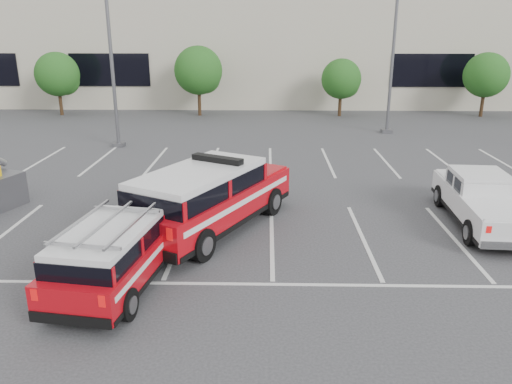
% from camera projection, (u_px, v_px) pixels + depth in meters
% --- Properties ---
extents(ground, '(120.00, 120.00, 0.00)m').
position_uv_depth(ground, '(272.00, 238.00, 14.82)').
color(ground, '#343436').
rests_on(ground, ground).
extents(stall_markings, '(23.00, 15.00, 0.01)m').
position_uv_depth(stall_markings, '(271.00, 191.00, 19.09)').
color(stall_markings, silver).
rests_on(stall_markings, ground).
extents(convention_building, '(60.00, 16.99, 13.20)m').
position_uv_depth(convention_building, '(272.00, 43.00, 43.63)').
color(convention_building, '#BBB09E').
rests_on(convention_building, ground).
extents(tree_left, '(3.07, 3.07, 4.42)m').
position_uv_depth(tree_left, '(59.00, 76.00, 35.22)').
color(tree_left, '#3F2B19').
rests_on(tree_left, ground).
extents(tree_mid_left, '(3.37, 3.37, 4.85)m').
position_uv_depth(tree_mid_left, '(200.00, 72.00, 34.93)').
color(tree_mid_left, '#3F2B19').
rests_on(tree_mid_left, ground).
extents(tree_mid_right, '(2.77, 2.77, 3.99)m').
position_uv_depth(tree_mid_right, '(342.00, 80.00, 34.88)').
color(tree_mid_right, '#3F2B19').
rests_on(tree_mid_right, ground).
extents(tree_right, '(3.07, 3.07, 4.42)m').
position_uv_depth(tree_right, '(487.00, 77.00, 34.58)').
color(tree_right, '#3F2B19').
rests_on(tree_right, ground).
extents(light_pole_left, '(0.90, 0.60, 10.24)m').
position_uv_depth(light_pole_left, '(110.00, 44.00, 24.78)').
color(light_pole_left, '#59595E').
rests_on(light_pole_left, ground).
extents(light_pole_mid, '(0.90, 0.60, 10.24)m').
position_uv_depth(light_pole_mid, '(394.00, 42.00, 28.26)').
color(light_pole_mid, '#59595E').
rests_on(light_pole_mid, ground).
extents(fire_chief_suv, '(4.97, 6.64, 2.22)m').
position_uv_depth(fire_chief_suv, '(209.00, 202.00, 15.16)').
color(fire_chief_suv, '#AD0811').
rests_on(fire_chief_suv, ground).
extents(white_pickup, '(2.12, 5.29, 1.59)m').
position_uv_depth(white_pickup, '(481.00, 205.00, 15.70)').
color(white_pickup, silver).
rests_on(white_pickup, ground).
extents(ladder_suv, '(2.46, 4.79, 1.80)m').
position_uv_depth(ladder_suv, '(117.00, 258.00, 11.86)').
color(ladder_suv, '#AD0811').
rests_on(ladder_suv, ground).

